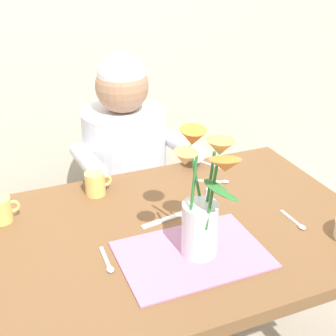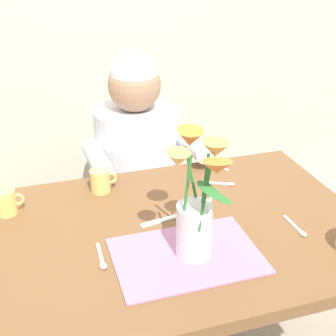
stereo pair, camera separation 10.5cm
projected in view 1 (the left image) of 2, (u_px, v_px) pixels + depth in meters
The scene contains 13 objects.
wood_panel_backdrop at pixel (80, 5), 2.04m from camera, with size 4.00×0.10×2.50m, color beige.
dining_table at pixel (172, 254), 1.45m from camera, with size 1.20×0.80×0.74m.
seated_person at pixel (127, 185), 2.01m from camera, with size 0.45×0.47×1.14m.
striped_placemat at pixel (191, 255), 1.28m from camera, with size 0.40×0.28×0.01m, color #B275A3.
flower_vase at pixel (202, 203), 1.22m from camera, with size 0.18×0.27×0.34m.
dinner_knife at pixel (169, 218), 1.45m from camera, with size 0.19×0.02×0.01m, color silver.
ceramic_mug at pixel (96, 184), 1.57m from camera, with size 0.09×0.07×0.08m.
tea_cup at pixel (1, 210), 1.42m from camera, with size 0.09×0.07×0.08m.
spoon_0 at pixel (297, 223), 1.42m from camera, with size 0.02×0.12×0.01m.
spoon_1 at pixel (203, 162), 1.80m from camera, with size 0.07×0.11×0.01m.
spoon_2 at pixel (108, 264), 1.25m from camera, with size 0.02×0.12×0.01m.
spoon_3 at pixel (218, 181), 1.66m from camera, with size 0.11×0.07×0.01m.
spoon_4 at pixel (208, 193), 1.58m from camera, with size 0.08×0.11×0.01m.
Camera 1 is at (-0.46, -1.07, 1.54)m, focal length 49.76 mm.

